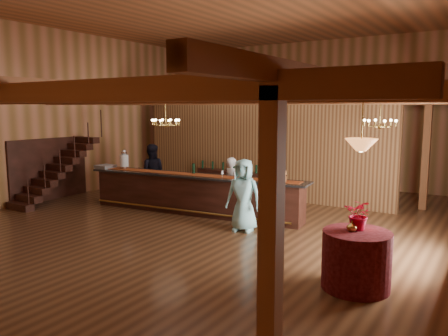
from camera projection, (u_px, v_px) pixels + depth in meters
The scene contains 26 objects.
floor at pixel (211, 221), 11.57m from camera, with size 14.00×14.00×0.00m, color brown.
ceiling at pixel (210, 5), 10.81m from camera, with size 14.00×14.00×0.00m, color #B06337.
wall_back at pixel (312, 113), 17.02m from camera, with size 12.00×0.10×5.50m, color #B6704B.
wall_left at pixel (61, 115), 14.41m from camera, with size 0.10×14.00×5.50m, color #B6704B.
beam_grid at pixel (222, 98), 11.54m from camera, with size 11.90×13.90×0.39m.
support_posts at pixel (200, 163), 10.93m from camera, with size 9.20×10.20×3.20m.
partition_wall at pixel (258, 151), 14.54m from camera, with size 9.00×0.18×3.10m, color brown.
staircase at pixel (55, 171), 13.74m from camera, with size 1.00×2.80×2.00m.
backroom_boxes at pixel (288, 174), 16.23m from camera, with size 4.10×0.60×1.10m.
tasting_bar at pixel (194, 194), 12.35m from camera, with size 6.69×1.58×1.12m.
beverage_dispenser at pixel (124, 160), 13.37m from camera, with size 0.26×0.26×0.60m.
glass_rack_tray at pixel (105, 166), 13.60m from camera, with size 0.50×0.50×0.10m, color gray.
raffle_drum at pixel (280, 175), 11.08m from camera, with size 0.34×0.24×0.30m.
bar_bottle_0 at pixel (193, 169), 12.40m from camera, with size 0.07×0.07×0.30m, color black.
bar_bottle_1 at pixel (194, 169), 12.40m from camera, with size 0.07×0.07×0.30m, color black.
backbar_shelf at pixel (234, 184), 14.80m from camera, with size 2.99×0.47×0.84m, color #401B15.
round_table at pixel (356, 260), 7.22m from camera, with size 1.12×1.12×0.97m, color maroon.
chandelier_left at pixel (166, 122), 12.65m from camera, with size 0.80×0.80×0.79m.
chandelier_right at pixel (380, 123), 10.88m from camera, with size 0.80×0.80×0.75m.
pendant_lamp at pixel (361, 145), 6.96m from camera, with size 0.52×0.52×0.90m.
bartender at pixel (232, 184), 12.57m from camera, with size 0.57×0.38×1.57m, color silver.
staff_second at pixel (151, 172), 14.11m from camera, with size 0.88×0.69×1.82m, color black.
guest at pixel (244, 195), 10.55m from camera, with size 0.86×0.56×1.77m, color #93DBE0.
floor_plant at pixel (314, 180), 13.91m from camera, with size 0.75×0.61×1.37m, color #2C5D2C.
table_flowers at pixel (360, 215), 7.22m from camera, with size 0.47×0.41×0.52m, color #AA0420.
table_vase at pixel (352, 223), 7.15m from camera, with size 0.14×0.14×0.28m, color #B28C3E.
Camera 1 is at (6.38, -9.29, 3.00)m, focal length 35.00 mm.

